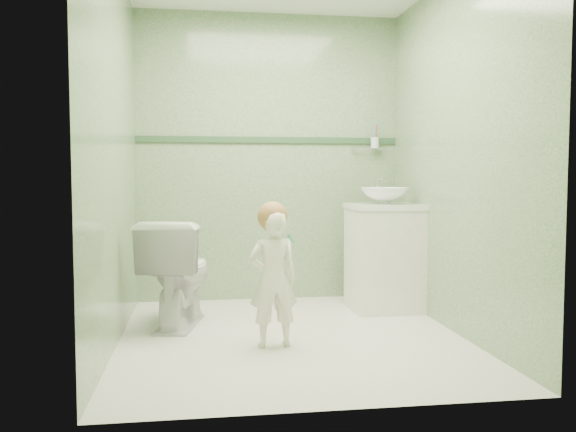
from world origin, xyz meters
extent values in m
plane|color=white|center=(0.00, 0.00, 0.00)|extent=(2.50, 2.50, 0.00)
cube|color=#6A9166|center=(0.00, 1.25, 1.20)|extent=(2.20, 0.04, 2.40)
cube|color=#6A9166|center=(0.00, -1.25, 1.20)|extent=(2.20, 0.04, 2.40)
cube|color=#6A9166|center=(-1.10, 0.00, 1.20)|extent=(0.04, 2.50, 2.40)
cube|color=#6A9166|center=(1.10, 0.00, 1.20)|extent=(0.04, 2.50, 2.40)
cube|color=#2F5131|center=(0.00, 1.24, 1.35)|extent=(2.20, 0.02, 0.05)
cube|color=silver|center=(0.84, 0.70, 0.40)|extent=(0.52, 0.50, 0.80)
cube|color=white|center=(0.84, 0.70, 0.81)|extent=(0.54, 0.52, 0.04)
imported|color=white|center=(0.84, 0.70, 0.89)|extent=(0.37, 0.37, 0.13)
cylinder|color=silver|center=(0.84, 0.90, 0.95)|extent=(0.03, 0.03, 0.18)
cylinder|color=silver|center=(0.84, 0.85, 1.03)|extent=(0.02, 0.12, 0.02)
cylinder|color=silver|center=(0.84, 1.20, 1.28)|extent=(0.26, 0.02, 0.02)
cylinder|color=silver|center=(0.90, 1.18, 1.33)|extent=(0.07, 0.07, 0.09)
cylinder|color=#456FDB|center=(0.89, 1.17, 1.40)|extent=(0.01, 0.01, 0.17)
cylinder|color=red|center=(0.91, 1.18, 1.40)|extent=(0.01, 0.01, 0.17)
imported|color=white|center=(-0.74, 0.42, 0.37)|extent=(0.56, 0.81, 0.75)
imported|color=white|center=(-0.14, -0.20, 0.42)|extent=(0.32, 0.23, 0.83)
sphere|color=#A56E3D|center=(-0.14, -0.18, 0.80)|extent=(0.19, 0.19, 0.19)
cylinder|color=#168664|center=(-0.05, -0.32, 0.67)|extent=(0.06, 0.14, 0.06)
cube|color=white|center=(-0.12, -0.28, 0.71)|extent=(0.03, 0.03, 0.02)
camera|label=1|loc=(-0.58, -3.81, 1.05)|focal=37.54mm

